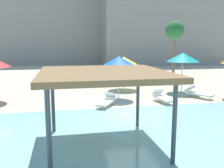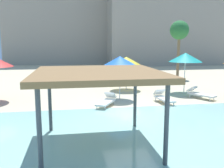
{
  "view_description": "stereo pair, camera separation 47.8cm",
  "coord_description": "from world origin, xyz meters",
  "px_view_note": "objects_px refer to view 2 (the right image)",
  "views": [
    {
      "loc": [
        -3.36,
        -11.66,
        3.6
      ],
      "look_at": [
        -0.59,
        2.0,
        1.3
      ],
      "focal_mm": 39.92,
      "sensor_mm": 36.0,
      "label": 1
    },
    {
      "loc": [
        -2.89,
        -11.75,
        3.6
      ],
      "look_at": [
        -0.59,
        2.0,
        1.3
      ],
      "focal_mm": 39.92,
      "sensor_mm": 36.0,
      "label": 2
    }
  ],
  "objects_px": {
    "lounge_chair_2": "(163,97)",
    "palm_tree_0": "(179,31)",
    "beach_umbrella_yellow_3": "(126,61)",
    "lounge_chair_3": "(199,93)",
    "beach_umbrella_teal_0": "(185,57)",
    "shade_pavilion": "(98,76)",
    "beach_umbrella_blue_4": "(120,61)",
    "lounge_chair_0": "(107,101)"
  },
  "relations": [
    {
      "from": "beach_umbrella_teal_0",
      "to": "lounge_chair_0",
      "type": "bearing_deg",
      "value": -154.15
    },
    {
      "from": "beach_umbrella_teal_0",
      "to": "lounge_chair_0",
      "type": "relative_size",
      "value": 1.5
    },
    {
      "from": "beach_umbrella_teal_0",
      "to": "palm_tree_0",
      "type": "relative_size",
      "value": 0.5
    },
    {
      "from": "beach_umbrella_teal_0",
      "to": "beach_umbrella_blue_4",
      "type": "distance_m",
      "value": 5.2
    },
    {
      "from": "lounge_chair_2",
      "to": "palm_tree_0",
      "type": "relative_size",
      "value": 0.33
    },
    {
      "from": "lounge_chair_2",
      "to": "lounge_chair_3",
      "type": "bearing_deg",
      "value": 99.93
    },
    {
      "from": "lounge_chair_2",
      "to": "lounge_chair_3",
      "type": "xyz_separation_m",
      "value": [
        2.8,
        0.76,
        0.0
      ]
    },
    {
      "from": "lounge_chair_2",
      "to": "palm_tree_0",
      "type": "distance_m",
      "value": 12.15
    },
    {
      "from": "lounge_chair_2",
      "to": "lounge_chair_3",
      "type": "relative_size",
      "value": 1.0
    },
    {
      "from": "lounge_chair_2",
      "to": "palm_tree_0",
      "type": "height_order",
      "value": "palm_tree_0"
    },
    {
      "from": "lounge_chair_3",
      "to": "lounge_chair_0",
      "type": "bearing_deg",
      "value": -110.44
    },
    {
      "from": "palm_tree_0",
      "to": "shade_pavilion",
      "type": "bearing_deg",
      "value": -122.36
    },
    {
      "from": "lounge_chair_0",
      "to": "palm_tree_0",
      "type": "bearing_deg",
      "value": 168.68
    },
    {
      "from": "beach_umbrella_blue_4",
      "to": "palm_tree_0",
      "type": "height_order",
      "value": "palm_tree_0"
    },
    {
      "from": "lounge_chair_2",
      "to": "beach_umbrella_yellow_3",
      "type": "bearing_deg",
      "value": -169.98
    },
    {
      "from": "shade_pavilion",
      "to": "beach_umbrella_teal_0",
      "type": "height_order",
      "value": "beach_umbrella_teal_0"
    },
    {
      "from": "lounge_chair_2",
      "to": "palm_tree_0",
      "type": "bearing_deg",
      "value": 146.41
    },
    {
      "from": "beach_umbrella_teal_0",
      "to": "shade_pavilion",
      "type": "bearing_deg",
      "value": -130.49
    },
    {
      "from": "beach_umbrella_blue_4",
      "to": "lounge_chair_2",
      "type": "distance_m",
      "value": 3.54
    },
    {
      "from": "shade_pavilion",
      "to": "beach_umbrella_teal_0",
      "type": "bearing_deg",
      "value": 49.51
    },
    {
      "from": "lounge_chair_0",
      "to": "lounge_chair_3",
      "type": "xyz_separation_m",
      "value": [
        6.3,
        1.05,
        0.0
      ]
    },
    {
      "from": "lounge_chair_2",
      "to": "beach_umbrella_blue_4",
      "type": "bearing_deg",
      "value": -125.77
    },
    {
      "from": "beach_umbrella_yellow_3",
      "to": "beach_umbrella_blue_4",
      "type": "distance_m",
      "value": 3.42
    },
    {
      "from": "beach_umbrella_blue_4",
      "to": "palm_tree_0",
      "type": "distance_m",
      "value": 11.78
    },
    {
      "from": "lounge_chair_0",
      "to": "lounge_chair_2",
      "type": "distance_m",
      "value": 3.52
    },
    {
      "from": "beach_umbrella_teal_0",
      "to": "lounge_chair_2",
      "type": "xyz_separation_m",
      "value": [
        -2.63,
        -2.68,
        -2.25
      ]
    },
    {
      "from": "shade_pavilion",
      "to": "lounge_chair_0",
      "type": "relative_size",
      "value": 2.19
    },
    {
      "from": "lounge_chair_2",
      "to": "lounge_chair_0",
      "type": "bearing_deg",
      "value": -90.51
    },
    {
      "from": "palm_tree_0",
      "to": "beach_umbrella_yellow_3",
      "type": "bearing_deg",
      "value": -141.23
    },
    {
      "from": "shade_pavilion",
      "to": "lounge_chair_0",
      "type": "height_order",
      "value": "shade_pavilion"
    },
    {
      "from": "lounge_chair_2",
      "to": "beach_umbrella_teal_0",
      "type": "bearing_deg",
      "value": 130.33
    },
    {
      "from": "beach_umbrella_yellow_3",
      "to": "lounge_chair_3",
      "type": "height_order",
      "value": "beach_umbrella_yellow_3"
    },
    {
      "from": "beach_umbrella_teal_0",
      "to": "beach_umbrella_blue_4",
      "type": "xyz_separation_m",
      "value": [
        -5.05,
        -1.26,
        -0.09
      ]
    },
    {
      "from": "lounge_chair_3",
      "to": "palm_tree_0",
      "type": "height_order",
      "value": "palm_tree_0"
    },
    {
      "from": "beach_umbrella_yellow_3",
      "to": "lounge_chair_3",
      "type": "relative_size",
      "value": 1.32
    },
    {
      "from": "lounge_chair_2",
      "to": "palm_tree_0",
      "type": "xyz_separation_m",
      "value": [
        5.38,
        9.96,
        4.42
      ]
    },
    {
      "from": "beach_umbrella_yellow_3",
      "to": "lounge_chair_2",
      "type": "height_order",
      "value": "beach_umbrella_yellow_3"
    },
    {
      "from": "beach_umbrella_teal_0",
      "to": "beach_umbrella_blue_4",
      "type": "height_order",
      "value": "beach_umbrella_teal_0"
    },
    {
      "from": "beach_umbrella_teal_0",
      "to": "lounge_chair_3",
      "type": "bearing_deg",
      "value": -84.98
    },
    {
      "from": "beach_umbrella_yellow_3",
      "to": "lounge_chair_0",
      "type": "xyz_separation_m",
      "value": [
        -2.24,
        -4.92,
        -1.9
      ]
    },
    {
      "from": "beach_umbrella_teal_0",
      "to": "lounge_chair_3",
      "type": "height_order",
      "value": "beach_umbrella_teal_0"
    },
    {
      "from": "beach_umbrella_blue_4",
      "to": "beach_umbrella_teal_0",
      "type": "bearing_deg",
      "value": 13.99
    }
  ]
}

